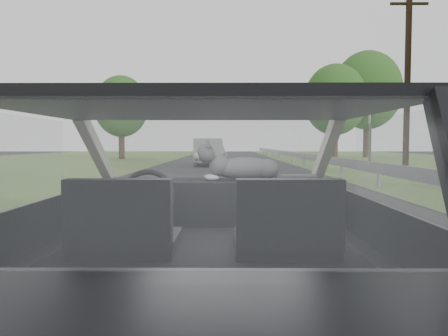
{
  "coord_description": "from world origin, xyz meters",
  "views": [
    {
      "loc": [
        0.11,
        -2.42,
        1.25
      ],
      "look_at": [
        0.09,
        0.56,
        1.09
      ],
      "focal_mm": 35.0,
      "sensor_mm": 36.0,
      "label": 1
    }
  ],
  "objects_px": {
    "subject_car": "(208,238)",
    "utility_pole": "(407,80)",
    "other_car": "(208,152)",
    "cat": "(246,167)",
    "highway_sign": "(370,141)"
  },
  "relations": [
    {
      "from": "subject_car",
      "to": "utility_pole",
      "type": "relative_size",
      "value": 0.52
    },
    {
      "from": "other_car",
      "to": "utility_pole",
      "type": "xyz_separation_m",
      "value": [
        8.56,
        -7.03,
        3.08
      ]
    },
    {
      "from": "subject_car",
      "to": "utility_pole",
      "type": "xyz_separation_m",
      "value": [
        7.52,
        15.75,
        3.14
      ]
    },
    {
      "from": "subject_car",
      "to": "cat",
      "type": "bearing_deg",
      "value": 69.41
    },
    {
      "from": "cat",
      "to": "highway_sign",
      "type": "xyz_separation_m",
      "value": [
        6.31,
        16.72,
        0.31
      ]
    },
    {
      "from": "cat",
      "to": "other_car",
      "type": "height_order",
      "value": "other_car"
    },
    {
      "from": "other_car",
      "to": "utility_pole",
      "type": "relative_size",
      "value": 0.62
    },
    {
      "from": "subject_car",
      "to": "other_car",
      "type": "distance_m",
      "value": 22.81
    },
    {
      "from": "cat",
      "to": "utility_pole",
      "type": "relative_size",
      "value": 0.08
    },
    {
      "from": "other_car",
      "to": "utility_pole",
      "type": "bearing_deg",
      "value": -44.83
    },
    {
      "from": "subject_car",
      "to": "cat",
      "type": "distance_m",
      "value": 0.77
    },
    {
      "from": "highway_sign",
      "to": "utility_pole",
      "type": "relative_size",
      "value": 0.36
    },
    {
      "from": "highway_sign",
      "to": "utility_pole",
      "type": "bearing_deg",
      "value": -45.64
    },
    {
      "from": "subject_car",
      "to": "highway_sign",
      "type": "height_order",
      "value": "highway_sign"
    },
    {
      "from": "subject_car",
      "to": "highway_sign",
      "type": "xyz_separation_m",
      "value": [
        6.55,
        17.35,
        0.68
      ]
    }
  ]
}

